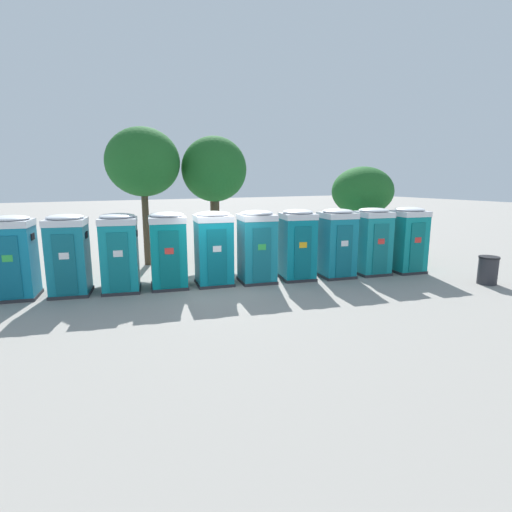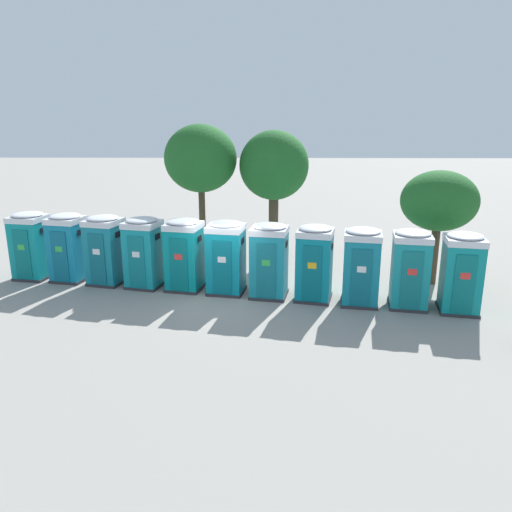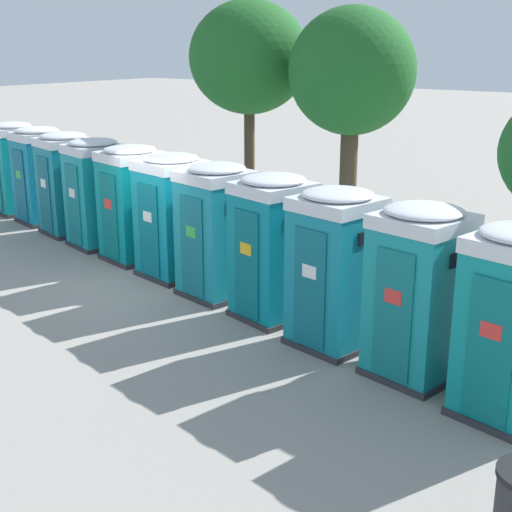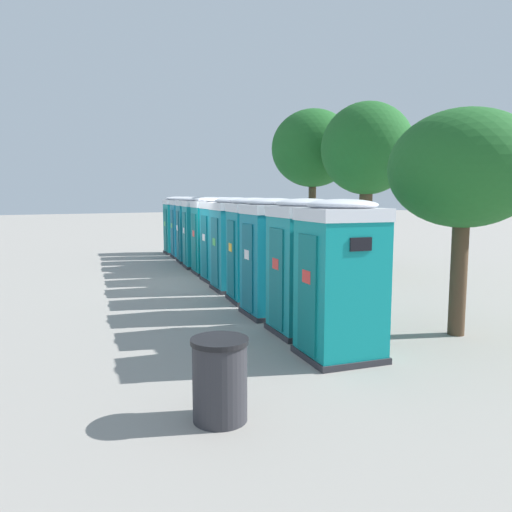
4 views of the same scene
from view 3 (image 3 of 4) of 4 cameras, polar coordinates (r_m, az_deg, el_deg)
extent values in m
plane|color=gray|center=(14.76, -7.52, -1.77)|extent=(120.00, 120.00, 0.00)
cube|color=#2D2D33|center=(21.39, -18.46, 3.47)|extent=(1.39, 1.38, 0.10)
cube|color=#0C888C|center=(21.18, -18.74, 6.37)|extent=(1.32, 1.32, 2.10)
cube|color=black|center=(20.55, -18.22, 8.20)|extent=(0.08, 0.36, 0.20)
cube|color=silver|center=(21.02, -19.03, 9.44)|extent=(1.36, 1.36, 0.20)
ellipsoid|color=silver|center=(21.01, -19.07, 9.85)|extent=(1.29, 1.29, 0.18)
cube|color=#2D2D33|center=(20.05, -16.56, 2.79)|extent=(1.40, 1.41, 0.10)
cube|color=#0F7A9D|center=(19.83, -16.83, 5.87)|extent=(1.33, 1.34, 2.10)
cube|color=#0C5F7A|center=(19.61, -18.36, 5.40)|extent=(0.61, 0.15, 1.85)
cube|color=green|center=(19.56, -18.48, 6.18)|extent=(0.28, 0.06, 0.20)
cube|color=black|center=(19.20, -16.28, 7.81)|extent=(0.10, 0.36, 0.20)
cube|color=silver|center=(19.66, -17.11, 9.16)|extent=(1.37, 1.38, 0.20)
ellipsoid|color=silver|center=(19.64, -17.15, 9.60)|extent=(1.30, 1.32, 0.18)
cube|color=#2D2D33|center=(18.70, -14.64, 1.96)|extent=(1.43, 1.44, 0.10)
cube|color=#127A8F|center=(18.46, -14.89, 5.26)|extent=(1.36, 1.37, 2.10)
cube|color=#0E5F6F|center=(18.25, -16.54, 4.76)|extent=(0.61, 0.18, 1.85)
cube|color=white|center=(18.19, -16.67, 5.60)|extent=(0.27, 0.07, 0.20)
cube|color=black|center=(17.82, -14.29, 7.31)|extent=(0.11, 0.36, 0.20)
cube|color=silver|center=(18.28, -15.17, 8.79)|extent=(1.40, 1.42, 0.20)
ellipsoid|color=silver|center=(18.26, -15.20, 9.26)|extent=(1.33, 1.35, 0.18)
cube|color=#2D2D33|center=(17.38, -12.42, 1.00)|extent=(1.42, 1.44, 0.10)
cube|color=teal|center=(17.12, -12.65, 4.55)|extent=(1.35, 1.37, 2.10)
cube|color=#0D6F78|center=(16.89, -14.40, 4.00)|extent=(0.60, 0.17, 1.85)
cube|color=white|center=(16.83, -14.52, 4.90)|extent=(0.27, 0.07, 0.20)
cube|color=black|center=(16.49, -11.90, 6.74)|extent=(0.11, 0.36, 0.20)
cube|color=silver|center=(16.93, -12.90, 8.35)|extent=(1.39, 1.41, 0.20)
ellipsoid|color=silver|center=(16.91, -12.93, 8.86)|extent=(1.32, 1.34, 0.18)
cube|color=#2D2D33|center=(16.13, -9.66, -0.07)|extent=(1.41, 1.41, 0.10)
cube|color=#07878C|center=(15.85, -9.85, 3.74)|extent=(1.34, 1.34, 2.10)
cube|color=#07696D|center=(15.58, -11.66, 3.12)|extent=(0.62, 0.15, 1.85)
cube|color=red|center=(15.51, -11.78, 4.10)|extent=(0.28, 0.06, 0.20)
cube|color=black|center=(15.22, -8.82, 6.08)|extent=(0.10, 0.36, 0.20)
cube|color=silver|center=(15.63, -10.06, 7.85)|extent=(1.38, 1.38, 0.20)
ellipsoid|color=silver|center=(15.61, -10.09, 8.39)|extent=(1.31, 1.32, 0.18)
cube|color=#2D2D33|center=(14.90, -6.57, -1.35)|extent=(1.42, 1.39, 0.10)
cube|color=#0A8497|center=(14.60, -6.71, 2.76)|extent=(1.35, 1.33, 2.10)
cube|color=#086776|center=(14.29, -8.58, 2.06)|extent=(0.64, 0.14, 1.85)
cube|color=white|center=(14.22, -8.69, 3.12)|extent=(0.28, 0.06, 0.20)
cube|color=black|center=(13.97, -5.35, 5.26)|extent=(0.09, 0.36, 0.20)
cube|color=silver|center=(14.37, -6.87, 7.21)|extent=(1.39, 1.37, 0.20)
ellipsoid|color=silver|center=(14.34, -6.89, 7.80)|extent=(1.32, 1.30, 0.18)
cube|color=#2D2D33|center=(13.71, -3.10, -2.89)|extent=(1.41, 1.40, 0.10)
cube|color=teal|center=(13.38, -3.17, 1.55)|extent=(1.34, 1.33, 2.10)
cube|color=#116877|center=(13.05, -5.15, 0.76)|extent=(0.63, 0.15, 1.85)
cube|color=green|center=(12.97, -5.24, 1.92)|extent=(0.28, 0.06, 0.20)
cube|color=black|center=(12.76, -1.54, 4.22)|extent=(0.09, 0.36, 0.20)
cube|color=silver|center=(13.12, -3.25, 6.40)|extent=(1.38, 1.37, 0.20)
ellipsoid|color=silver|center=(13.10, -3.26, 7.04)|extent=(1.32, 1.31, 0.18)
cube|color=#2D2D33|center=(12.64, 1.32, -4.61)|extent=(1.41, 1.43, 0.10)
cube|color=#087D8F|center=(12.28, 1.36, 0.17)|extent=(1.34, 1.36, 2.10)
cube|color=#07616F|center=(11.94, -0.76, -0.70)|extent=(0.60, 0.17, 1.85)
cube|color=yellow|center=(11.85, -0.83, 0.56)|extent=(0.27, 0.07, 0.20)
cube|color=black|center=(11.68, 3.22, 3.01)|extent=(0.11, 0.36, 0.20)
cube|color=silver|center=(12.00, 1.39, 5.44)|extent=(1.38, 1.40, 0.20)
ellipsoid|color=silver|center=(11.97, 1.40, 6.14)|extent=(1.31, 1.34, 0.18)
cube|color=#2D2D33|center=(11.60, 6.17, -6.74)|extent=(1.38, 1.39, 0.10)
cube|color=#117D93|center=(11.21, 6.35, -1.58)|extent=(1.31, 1.32, 2.10)
cube|color=#0D6273|center=(10.82, 4.31, -2.64)|extent=(0.62, 0.14, 1.85)
cube|color=white|center=(10.71, 4.27, -1.27)|extent=(0.28, 0.06, 0.20)
cube|color=black|center=(10.65, 8.82, 1.47)|extent=(0.09, 0.36, 0.20)
cube|color=silver|center=(10.90, 6.54, 4.17)|extent=(1.35, 1.36, 0.20)
ellipsoid|color=silver|center=(10.87, 6.57, 4.94)|extent=(1.28, 1.29, 0.18)
cube|color=#2D2D33|center=(10.78, 12.46, -8.96)|extent=(1.38, 1.39, 0.10)
cube|color=teal|center=(10.36, 12.84, -3.47)|extent=(1.31, 1.32, 2.10)
cube|color=#106E72|center=(9.94, 10.87, -4.70)|extent=(0.62, 0.14, 1.85)
cube|color=red|center=(9.83, 10.90, -3.23)|extent=(0.28, 0.06, 0.20)
cube|color=black|center=(9.84, 15.85, -0.26)|extent=(0.09, 0.36, 0.20)
cube|color=silver|center=(10.03, 13.26, 2.71)|extent=(1.35, 1.36, 0.20)
ellipsoid|color=silver|center=(9.99, 13.31, 3.55)|extent=(1.29, 1.30, 0.18)
cube|color=#2D2D33|center=(10.02, 19.34, -11.65)|extent=(1.37, 1.39, 0.10)
cube|color=#0A6C6C|center=(9.11, 18.18, -7.30)|extent=(0.61, 0.14, 1.85)
cube|color=red|center=(8.99, 18.28, -5.73)|extent=(0.28, 0.06, 0.20)
cylinder|color=#4C3826|center=(18.56, -0.53, 7.79)|extent=(0.27, 0.27, 3.52)
ellipsoid|color=#1E5B23|center=(18.33, -0.55, 15.61)|extent=(2.99, 2.99, 2.79)
cylinder|color=#4C3826|center=(16.78, 7.37, 6.23)|extent=(0.41, 0.41, 3.25)
ellipsoid|color=#1E5B23|center=(16.51, 7.69, 14.45)|extent=(2.84, 2.84, 2.83)
camera|label=1|loc=(14.91, -62.29, 3.75)|focal=28.00mm
camera|label=2|loc=(10.66, -91.56, 6.65)|focal=35.00mm
camera|label=4|loc=(5.45, 76.90, -19.36)|focal=35.00mm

